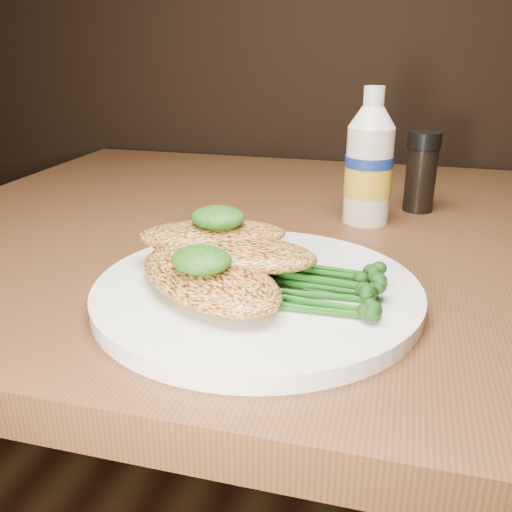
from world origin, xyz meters
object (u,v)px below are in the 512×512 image
(dining_table, at_px, (360,473))
(plate, at_px, (257,291))
(pepper_grinder, at_px, (421,172))
(mayo_bottle, at_px, (370,157))

(dining_table, relative_size, plate, 4.09)
(plate, bearing_deg, pepper_grinder, 66.51)
(plate, xyz_separation_m, pepper_grinder, (0.14, 0.32, 0.05))
(pepper_grinder, bearing_deg, mayo_bottle, -133.70)
(plate, distance_m, pepper_grinder, 0.36)
(plate, relative_size, mayo_bottle, 1.75)
(plate, bearing_deg, mayo_bottle, 73.53)
(dining_table, distance_m, pepper_grinder, 0.44)
(mayo_bottle, bearing_deg, plate, -106.47)
(mayo_bottle, height_order, pepper_grinder, mayo_bottle)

